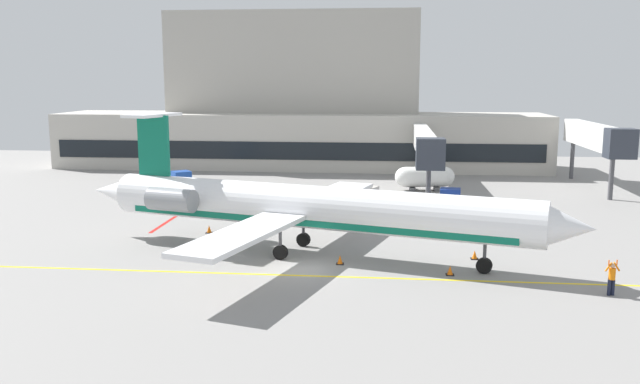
# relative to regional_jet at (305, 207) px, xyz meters

# --- Properties ---
(ground) EXTENTS (120.00, 120.00, 0.11)m
(ground) POSITION_rel_regional_jet_xyz_m (0.31, -3.42, -3.08)
(ground) COLOR gray
(terminal_building) EXTENTS (60.33, 11.62, 19.26)m
(terminal_building) POSITION_rel_regional_jet_xyz_m (-6.33, 42.86, 4.22)
(terminal_building) COLOR #B7B2A8
(terminal_building) RESTS_ON ground
(jet_bridge_west) EXTENTS (2.40, 21.75, 6.04)m
(jet_bridge_west) POSITION_rel_regional_jet_xyz_m (8.72, 24.95, 1.64)
(jet_bridge_west) COLOR silver
(jet_bridge_west) RESTS_ON ground
(jet_bridge_east) EXTENTS (2.40, 17.43, 6.67)m
(jet_bridge_east) POSITION_rel_regional_jet_xyz_m (25.54, 27.15, 2.23)
(jet_bridge_east) COLOR silver
(jet_bridge_east) RESTS_ON ground
(regional_jet) EXTENTS (32.77, 23.84, 8.64)m
(regional_jet) POSITION_rel_regional_jet_xyz_m (0.00, 0.00, 0.00)
(regional_jet) COLOR white
(regional_jet) RESTS_ON ground
(baggage_tug) EXTENTS (3.62, 4.03, 2.22)m
(baggage_tug) POSITION_rel_regional_jet_xyz_m (-14.91, 21.26, -2.02)
(baggage_tug) COLOR #1E4CB2
(baggage_tug) RESTS_ON ground
(pushback_tractor) EXTENTS (4.26, 2.23, 2.06)m
(pushback_tractor) POSITION_rel_regional_jet_xyz_m (11.07, 14.04, -2.09)
(pushback_tractor) COLOR #19389E
(pushback_tractor) RESTS_ON ground
(belt_loader) EXTENTS (3.00, 3.68, 2.40)m
(belt_loader) POSITION_rel_regional_jet_xyz_m (3.70, 12.93, -1.97)
(belt_loader) COLOR silver
(belt_loader) RESTS_ON ground
(fuel_tank) EXTENTS (5.93, 2.65, 2.36)m
(fuel_tank) POSITION_rel_regional_jet_xyz_m (8.84, 25.40, -1.71)
(fuel_tank) COLOR white
(fuel_tank) RESTS_ON ground
(marshaller) EXTENTS (0.83, 0.34, 1.87)m
(marshaller) POSITION_rel_regional_jet_xyz_m (16.66, -6.48, -2.09)
(marshaller) COLOR #191E33
(marshaller) RESTS_ON ground
(safety_cone_alpha) EXTENTS (0.47, 0.47, 0.55)m
(safety_cone_alpha) POSITION_rel_regional_jet_xyz_m (2.40, -2.12, -2.79)
(safety_cone_alpha) COLOR orange
(safety_cone_alpha) RESTS_ON ground
(safety_cone_bravo) EXTENTS (0.47, 0.47, 0.55)m
(safety_cone_bravo) POSITION_rel_regional_jet_xyz_m (10.57, -0.16, -2.79)
(safety_cone_bravo) COLOR orange
(safety_cone_bravo) RESTS_ON ground
(safety_cone_charlie) EXTENTS (0.47, 0.47, 0.55)m
(safety_cone_charlie) POSITION_rel_regional_jet_xyz_m (8.76, -3.73, -2.79)
(safety_cone_charlie) COLOR orange
(safety_cone_charlie) RESTS_ON ground
(safety_cone_delta) EXTENTS (0.47, 0.47, 0.55)m
(safety_cone_delta) POSITION_rel_regional_jet_xyz_m (-7.59, 5.05, -2.79)
(safety_cone_delta) COLOR orange
(safety_cone_delta) RESTS_ON ground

